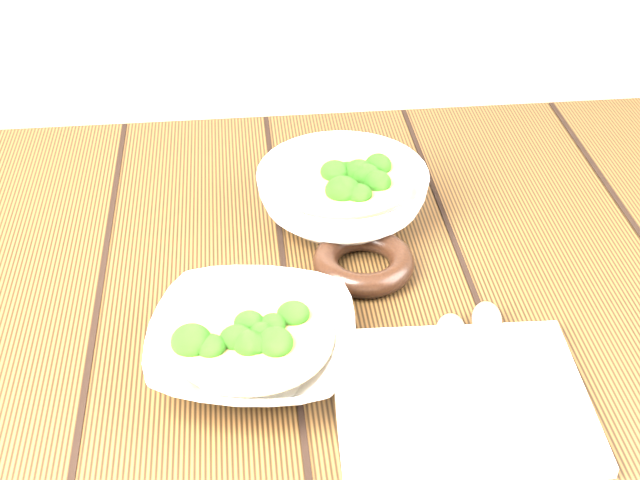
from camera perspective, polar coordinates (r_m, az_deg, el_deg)
The scene contains 7 objects.
table at distance 1.04m, azimuth -0.89°, elevation -8.35°, with size 1.20×0.80×0.75m.
soup_bowl_front at distance 0.86m, azimuth -4.34°, elevation -6.67°, with size 0.23×0.23×0.06m.
soup_bowl_back at distance 1.05m, azimuth 1.45°, elevation 2.99°, with size 0.23×0.23×0.07m.
trivet at distance 0.98m, azimuth 2.81°, elevation -1.41°, with size 0.11×0.11×0.03m, color black.
napkin at distance 0.84m, azimuth 8.99°, elevation -9.99°, with size 0.23×0.19×0.01m, color beige.
spoon_left at distance 0.87m, azimuth 8.26°, elevation -7.45°, with size 0.07×0.19×0.01m.
spoon_right at distance 0.89m, azimuth 10.59°, elevation -6.56°, with size 0.07×0.19×0.01m.
Camera 1 is at (-0.06, -0.74, 1.36)m, focal length 50.00 mm.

